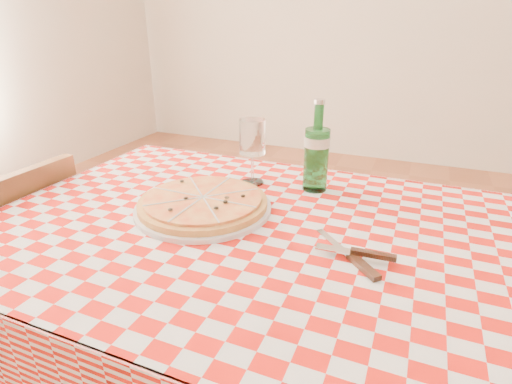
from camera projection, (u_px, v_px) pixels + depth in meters
dining_table at (254, 261)px, 0.99m from camera, size 1.20×0.80×0.75m
tablecloth at (254, 227)px, 0.95m from camera, size 1.30×0.90×0.01m
chair_far at (22, 271)px, 1.28m from camera, size 0.38×0.38×0.82m
pizza_plate at (203, 202)px, 1.02m from camera, size 0.36×0.36×0.05m
water_bottle at (317, 146)px, 1.10m from camera, size 0.08×0.08×0.26m
wine_glass at (252, 152)px, 1.16m from camera, size 0.10×0.10×0.19m
cutlery at (350, 253)px, 0.82m from camera, size 0.27×0.25×0.02m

